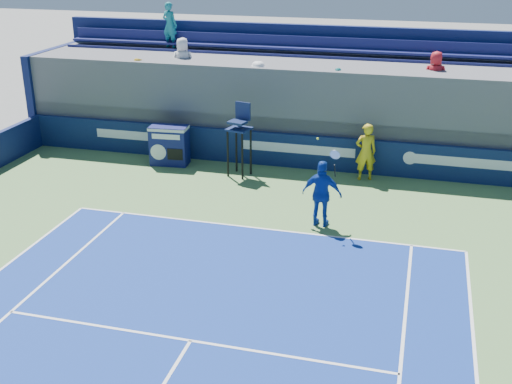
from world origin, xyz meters
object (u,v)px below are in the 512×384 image
(umpire_chair, at_px, (240,132))
(tennis_player, at_px, (322,194))
(ball_person, at_px, (366,152))
(match_clock, at_px, (169,144))

(umpire_chair, distance_m, tennis_player, 4.73)
(ball_person, relative_size, tennis_player, 0.74)
(match_clock, relative_size, umpire_chair, 0.56)
(tennis_player, bearing_deg, ball_person, 78.80)
(umpire_chair, bearing_deg, tennis_player, -44.94)
(match_clock, bearing_deg, ball_person, 1.88)
(umpire_chair, height_order, tennis_player, tennis_player)
(ball_person, distance_m, umpire_chair, 4.20)
(ball_person, distance_m, match_clock, 6.82)
(ball_person, xyz_separation_m, match_clock, (-6.81, -0.22, -0.23))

